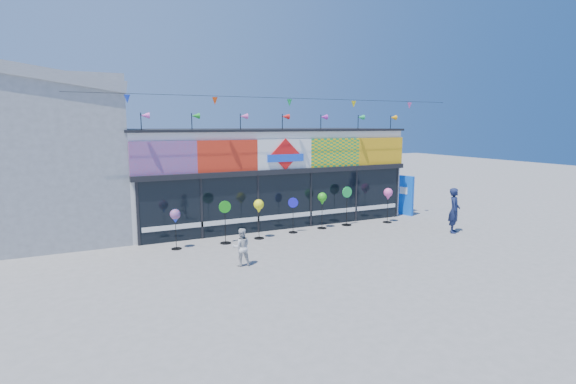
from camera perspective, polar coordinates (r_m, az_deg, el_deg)
ground at (r=15.74m, az=5.08°, el=-7.26°), size 80.00×80.00×0.00m
kite_shop at (r=20.58m, az=-3.46°, el=2.31°), size 16.00×5.70×5.31m
neighbour_building at (r=20.07m, az=-32.25°, el=4.16°), size 8.18×7.20×6.87m
blue_sign at (r=22.13m, az=14.58°, el=-0.39°), size 0.38×0.95×1.88m
spinner_0 at (r=15.92m, az=-14.12°, el=-3.13°), size 0.36×0.36×1.41m
spinner_1 at (r=16.40m, az=-7.98°, el=-3.67°), size 0.44×0.40×1.57m
spinner_2 at (r=16.89m, az=-3.73°, el=-1.96°), size 0.38×0.38×1.51m
spinner_3 at (r=17.87m, az=0.65°, el=-2.85°), size 0.38×0.36×1.42m
spinner_4 at (r=18.56m, az=4.37°, el=-0.99°), size 0.38×0.38×1.52m
spinner_5 at (r=19.32m, az=7.48°, el=-1.64°), size 0.47×0.43×1.67m
spinner_6 at (r=20.12m, az=12.59°, el=-0.38°), size 0.39×0.39×1.54m
adult_man at (r=19.05m, az=20.35°, el=-2.21°), size 0.78×0.76×1.80m
child at (r=13.86m, az=-5.93°, el=-6.96°), size 0.62×0.44×1.17m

